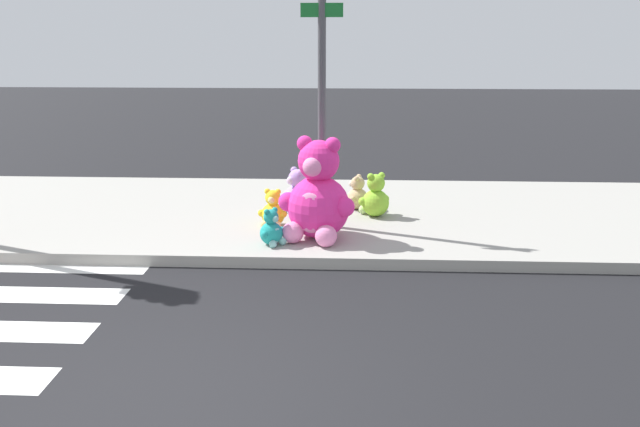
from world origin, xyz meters
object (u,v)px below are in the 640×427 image
(plush_pink_large, at_px, (318,198))
(plush_teal, at_px, (272,230))
(plush_tan, at_px, (356,195))
(plush_yellow, at_px, (273,211))
(plush_lime, at_px, (375,199))
(sign_pole, at_px, (322,106))
(plush_lavender, at_px, (296,195))

(plush_pink_large, relative_size, plush_teal, 2.80)
(plush_tan, relative_size, plush_teal, 1.10)
(plush_yellow, bearing_deg, plush_lime, 22.67)
(plush_yellow, xyz_separation_m, plush_teal, (0.09, -0.83, -0.02))
(sign_pole, distance_m, plush_lime, 1.72)
(plush_lavender, bearing_deg, plush_teal, -96.71)
(plush_yellow, bearing_deg, plush_teal, -83.98)
(plush_yellow, xyz_separation_m, plush_lavender, (0.28, 0.76, 0.06))
(plush_yellow, bearing_deg, plush_lavender, 70.04)
(plush_teal, distance_m, plush_lavender, 1.61)
(plush_pink_large, bearing_deg, plush_yellow, 141.91)
(plush_teal, bearing_deg, plush_lavender, 83.29)
(plush_yellow, height_order, plush_lavender, plush_lavender)
(plush_teal, bearing_deg, plush_pink_large, 28.50)
(plush_tan, relative_size, plush_yellow, 0.99)
(plush_lime, bearing_deg, sign_pole, -144.81)
(plush_teal, xyz_separation_m, plush_lime, (1.38, 1.45, 0.07))
(plush_tan, xyz_separation_m, plush_lavender, (-0.92, -0.24, 0.06))
(plush_tan, xyz_separation_m, plush_lime, (0.27, -0.38, 0.05))
(plush_teal, relative_size, plush_lavender, 0.71)
(sign_pole, relative_size, plush_teal, 6.54)
(plush_lavender, bearing_deg, plush_lime, -6.89)
(sign_pole, relative_size, plush_lavender, 4.61)
(plush_pink_large, height_order, plush_lime, plush_pink_large)
(plush_tan, xyz_separation_m, plush_teal, (-1.11, -1.83, -0.02))
(plush_pink_large, bearing_deg, plush_teal, -151.50)
(sign_pole, bearing_deg, plush_pink_large, -92.87)
(plush_pink_large, xyz_separation_m, plush_teal, (-0.58, -0.31, -0.35))
(plush_pink_large, relative_size, plush_lime, 2.06)
(plush_tan, bearing_deg, plush_lavender, -165.40)
(plush_pink_large, distance_m, plush_teal, 0.74)
(plush_yellow, relative_size, plush_lavender, 0.78)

